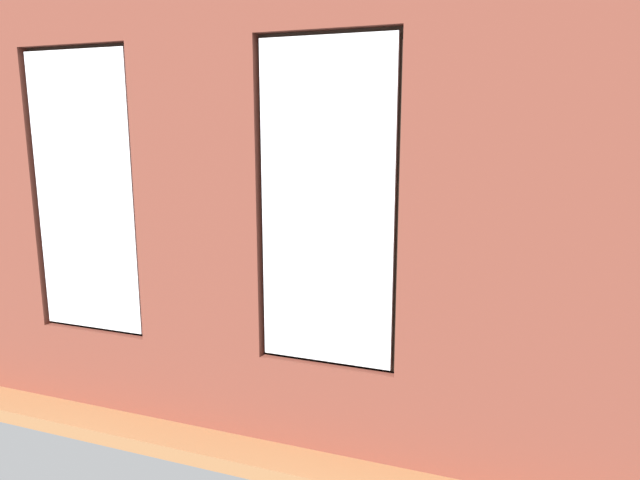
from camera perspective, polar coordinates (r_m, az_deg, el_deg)
name	(u,v)px	position (r m, az deg, el deg)	size (l,w,h in m)	color
ground_plane	(328,317)	(6.58, 0.78, -7.68)	(6.46, 5.99, 0.10)	#99663D
brick_wall_with_windows	(199,205)	(3.88, -11.98, 3.40)	(5.86, 0.30, 3.17)	brown
white_wall_right	(101,168)	(7.53, -21.07, 6.73)	(0.10, 4.99, 3.17)	white
couch_by_window	(165,334)	(5.14, -15.28, -9.09)	(1.76, 0.87, 0.80)	black
couch_left	(539,311)	(5.97, 21.01, -6.61)	(0.94, 2.02, 0.80)	black
coffee_table	(350,274)	(6.67, 3.02, -3.43)	(1.38, 0.85, 0.45)	#A87547
cup_ceramic	(313,265)	(6.65, -0.69, -2.49)	(0.09, 0.09, 0.11)	#B23D38
candle_jar	(350,266)	(6.64, 3.03, -2.60)	(0.08, 0.08, 0.09)	#B7333D
table_plant_small	(385,260)	(6.67, 6.52, -2.03)	(0.13, 0.13, 0.21)	brown
remote_gray	(355,272)	(6.51, 3.57, -3.23)	(0.05, 0.17, 0.02)	#59595B
remote_silver	(339,266)	(6.80, 1.91, -2.57)	(0.05, 0.17, 0.02)	#B2B2B7
media_console	(153,267)	(7.94, -16.32, -2.65)	(1.10, 0.42, 0.47)	black
tv_flatscreen	(151,226)	(7.83, -16.53, 1.37)	(0.91, 0.20, 0.66)	black
papasan_chair	(336,242)	(8.21, 1.57, -0.22)	(1.15, 1.15, 0.71)	olive
potted_plant_corner_far_left	(574,341)	(4.07, 24.04, -9.18)	(1.02, 1.13, 1.32)	brown
potted_plant_corner_near_left	(552,229)	(7.99, 22.17, 0.98)	(0.90, 1.08, 1.58)	beige
potted_plant_between_couches	(311,315)	(4.48, -0.93, -7.55)	(0.55, 0.55, 1.02)	brown
potted_plant_by_left_couch	(502,270)	(7.36, 17.79, -2.85)	(0.29, 0.29, 0.54)	brown
potted_plant_foreground_right	(231,211)	(9.02, -8.92, 2.85)	(1.17, 0.98, 1.25)	#47423D
potted_plant_near_tv	(139,270)	(6.79, -17.65, -2.92)	(0.58, 0.58, 0.76)	#9E5638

